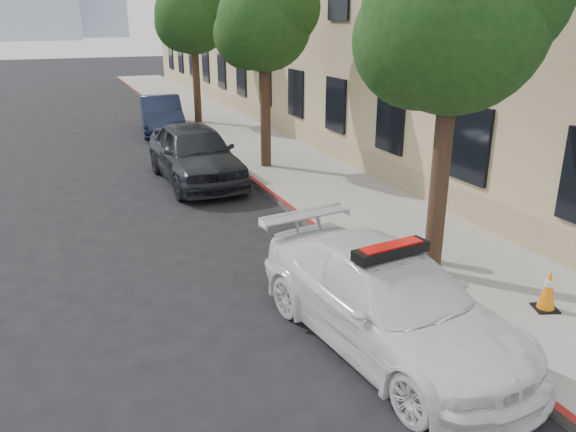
% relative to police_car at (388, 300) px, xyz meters
% --- Properties ---
extents(ground, '(120.00, 120.00, 0.00)m').
position_rel_police_car_xyz_m(ground, '(-1.10, 3.41, -0.67)').
color(ground, black).
rests_on(ground, ground).
extents(sidewalk, '(3.20, 50.00, 0.15)m').
position_rel_police_car_xyz_m(sidewalk, '(2.50, 13.41, -0.60)').
color(sidewalk, gray).
rests_on(sidewalk, ground).
extents(curb_strip, '(0.12, 50.00, 0.15)m').
position_rel_police_car_xyz_m(curb_strip, '(0.96, 13.41, -0.60)').
color(curb_strip, maroon).
rests_on(curb_strip, ground).
extents(building, '(8.00, 36.00, 10.00)m').
position_rel_police_car_xyz_m(building, '(8.10, 18.41, 4.33)').
color(building, tan).
rests_on(building, ground).
extents(tree_near, '(2.92, 2.82, 5.62)m').
position_rel_police_car_xyz_m(tree_near, '(1.83, 1.39, 3.60)').
color(tree_near, black).
rests_on(tree_near, sidewalk).
extents(tree_mid, '(2.77, 2.64, 5.43)m').
position_rel_police_car_xyz_m(tree_mid, '(1.83, 9.39, 3.49)').
color(tree_mid, black).
rests_on(tree_mid, sidewalk).
extents(tree_far, '(3.10, 3.00, 5.81)m').
position_rel_police_car_xyz_m(tree_far, '(1.83, 17.39, 3.71)').
color(tree_far, black).
rests_on(tree_far, sidewalk).
extents(police_car, '(2.42, 4.81, 1.49)m').
position_rel_police_car_xyz_m(police_car, '(0.00, 0.00, 0.00)').
color(police_car, white).
rests_on(police_car, ground).
extents(parked_car_mid, '(1.98, 4.72, 1.60)m').
position_rel_police_car_xyz_m(parked_car_mid, '(-0.41, 9.03, 0.12)').
color(parked_car_mid, '#202329').
rests_on(parked_car_mid, ground).
extents(parked_car_far, '(2.02, 4.43, 1.41)m').
position_rel_police_car_xyz_m(parked_car_far, '(0.09, 16.41, 0.03)').
color(parked_car_far, '#131B31').
rests_on(parked_car_far, ground).
extents(fire_hydrant, '(0.35, 0.31, 0.82)m').
position_rel_police_car_xyz_m(fire_hydrant, '(2.08, 1.78, -0.12)').
color(fire_hydrant, silver).
rests_on(fire_hydrant, sidewalk).
extents(traffic_cone, '(0.42, 0.42, 0.64)m').
position_rel_police_car_xyz_m(traffic_cone, '(2.59, -0.33, -0.21)').
color(traffic_cone, black).
rests_on(traffic_cone, sidewalk).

